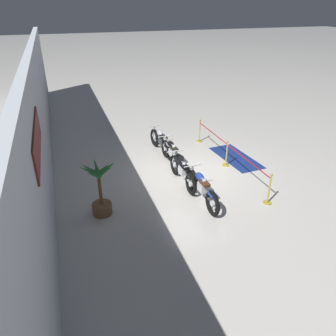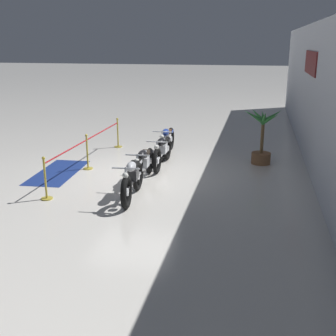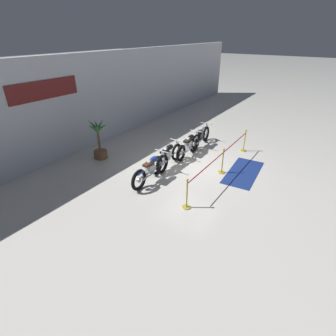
# 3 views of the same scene
# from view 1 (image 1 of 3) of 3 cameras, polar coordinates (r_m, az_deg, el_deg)

# --- Properties ---
(ground_plane) EXTENTS (120.00, 120.00, 0.00)m
(ground_plane) POSITION_cam_1_polar(r_m,az_deg,el_deg) (12.31, 4.47, -0.51)
(ground_plane) COLOR silver
(back_wall) EXTENTS (28.00, 0.29, 4.20)m
(back_wall) POSITION_cam_1_polar(r_m,az_deg,el_deg) (10.63, -21.57, 5.41)
(back_wall) COLOR silver
(back_wall) RESTS_ON ground
(motorcycle_blue_0) EXTENTS (2.27, 0.62, 0.97)m
(motorcycle_blue_0) POSITION_cam_1_polar(r_m,az_deg,el_deg) (10.27, 5.90, -3.57)
(motorcycle_blue_0) COLOR black
(motorcycle_blue_0) RESTS_ON ground
(motorcycle_black_1) EXTENTS (2.24, 0.62, 0.95)m
(motorcycle_black_1) POSITION_cam_1_polar(r_m,az_deg,el_deg) (11.25, 2.51, -0.55)
(motorcycle_black_1) COLOR black
(motorcycle_black_1) RESTS_ON ground
(motorcycle_black_2) EXTENTS (2.21, 0.62, 0.95)m
(motorcycle_black_2) POSITION_cam_1_polar(r_m,az_deg,el_deg) (12.57, 0.77, 2.57)
(motorcycle_black_2) COLOR black
(motorcycle_black_2) RESTS_ON ground
(motorcycle_silver_3) EXTENTS (2.34, 0.63, 0.97)m
(motorcycle_silver_3) POSITION_cam_1_polar(r_m,az_deg,el_deg) (13.58, -1.10, 4.53)
(motorcycle_silver_3) COLOR black
(motorcycle_silver_3) RESTS_ON ground
(potted_palm_left_of_row) EXTENTS (0.94, 1.15, 1.73)m
(potted_palm_left_of_row) POSITION_cam_1_polar(r_m,az_deg,el_deg) (9.70, -11.72, -3.81)
(potted_palm_left_of_row) COLOR brown
(potted_palm_left_of_row) RESTS_ON ground
(stanchion_far_left) EXTENTS (5.43, 0.28, 1.05)m
(stanchion_far_left) POSITION_cam_1_polar(r_m,az_deg,el_deg) (11.64, 13.10, 0.73)
(stanchion_far_left) COLOR gold
(stanchion_far_left) RESTS_ON ground
(stanchion_mid_left) EXTENTS (0.28, 0.28, 1.05)m
(stanchion_mid_left) POSITION_cam_1_polar(r_m,az_deg,el_deg) (12.72, 10.13, 1.88)
(stanchion_mid_left) COLOR gold
(stanchion_mid_left) RESTS_ON ground
(stanchion_mid_right) EXTENTS (0.28, 0.28, 1.05)m
(stanchion_mid_right) POSITION_cam_1_polar(r_m,az_deg,el_deg) (14.82, 5.52, 5.90)
(stanchion_mid_right) COLOR gold
(stanchion_mid_right) RESTS_ON ground
(floor_banner) EXTENTS (2.63, 1.29, 0.01)m
(floor_banner) POSITION_cam_1_polar(r_m,az_deg,el_deg) (13.61, 11.72, 1.81)
(floor_banner) COLOR navy
(floor_banner) RESTS_ON ground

